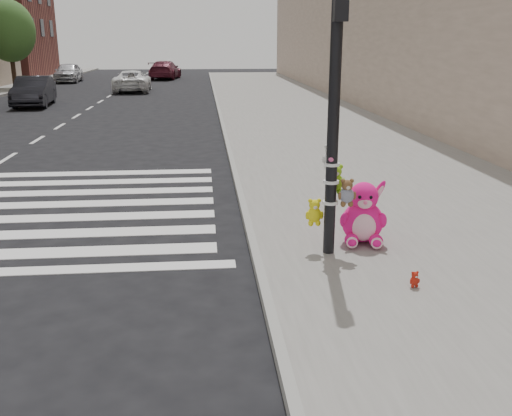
{
  "coord_description": "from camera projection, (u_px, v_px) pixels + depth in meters",
  "views": [
    {
      "loc": [
        0.84,
        -5.81,
        3.09
      ],
      "look_at": [
        1.57,
        2.09,
        0.75
      ],
      "focal_mm": 40.0,
      "sensor_mm": 36.0,
      "label": 1
    }
  ],
  "objects": [
    {
      "name": "car_maroon_near",
      "position": [
        165.0,
        70.0,
        47.02
      ],
      "size": [
        2.65,
        5.27,
        1.47
      ],
      "primitive_type": "imported",
      "rotation": [
        0.0,
        0.0,
        3.02
      ],
      "color": "#5B1A2A",
      "rests_on": "ground"
    },
    {
      "name": "signal_pole",
      "position": [
        333.0,
        142.0,
        7.82
      ],
      "size": [
        0.69,
        0.5,
        4.0
      ],
      "color": "black",
      "rests_on": "sidewalk_near"
    },
    {
      "name": "red_teddy",
      "position": [
        415.0,
        279.0,
        7.06
      ],
      "size": [
        0.16,
        0.13,
        0.21
      ],
      "primitive_type": null,
      "rotation": [
        0.0,
        0.0,
        0.19
      ],
      "color": "red",
      "rests_on": "sidewalk_near"
    },
    {
      "name": "sidewalk_near",
      "position": [
        350.0,
        150.0,
        16.32
      ],
      "size": [
        7.0,
        80.0,
        0.14
      ],
      "primitive_type": "cube",
      "color": "slate",
      "rests_on": "ground"
    },
    {
      "name": "tree_far_c",
      "position": [
        9.0,
        31.0,
        35.84
      ],
      "size": [
        3.2,
        3.2,
        5.44
      ],
      "color": "#382619",
      "rests_on": "sidewalk_far"
    },
    {
      "name": "curb_edge",
      "position": [
        229.0,
        152.0,
        16.02
      ],
      "size": [
        0.12,
        80.0,
        0.15
      ],
      "primitive_type": "cube",
      "color": "gray",
      "rests_on": "ground"
    },
    {
      "name": "car_dark_far",
      "position": [
        34.0,
        91.0,
        27.59
      ],
      "size": [
        1.91,
        4.45,
        1.43
      ],
      "primitive_type": "imported",
      "rotation": [
        0.0,
        0.0,
        0.09
      ],
      "color": "black",
      "rests_on": "ground"
    },
    {
      "name": "car_white_near",
      "position": [
        132.0,
        81.0,
        35.49
      ],
      "size": [
        2.36,
        4.76,
        1.3
      ],
      "primitive_type": "imported",
      "rotation": [
        0.0,
        0.0,
        3.18
      ],
      "color": "white",
      "rests_on": "ground"
    },
    {
      "name": "car_silver_deep",
      "position": [
        68.0,
        72.0,
        43.41
      ],
      "size": [
        1.9,
        4.38,
        1.47
      ],
      "primitive_type": "imported",
      "rotation": [
        0.0,
        0.0,
        0.04
      ],
      "color": "silver",
      "rests_on": "ground"
    },
    {
      "name": "ground",
      "position": [
        133.0,
        329.0,
        6.35
      ],
      "size": [
        120.0,
        120.0,
        0.0
      ],
      "primitive_type": "plane",
      "color": "black",
      "rests_on": "ground"
    },
    {
      "name": "pink_bunny",
      "position": [
        363.0,
        217.0,
        8.55
      ],
      "size": [
        0.72,
        0.81,
        0.99
      ],
      "rotation": [
        0.0,
        0.0,
        -0.17
      ],
      "color": "#FF1586",
      "rests_on": "sidewalk_near"
    },
    {
      "name": "bld_far_e",
      "position": [
        5.0,
        23.0,
        47.64
      ],
      "size": [
        6.0,
        10.0,
        9.0
      ],
      "primitive_type": "cube",
      "color": "brown",
      "rests_on": "ground"
    }
  ]
}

